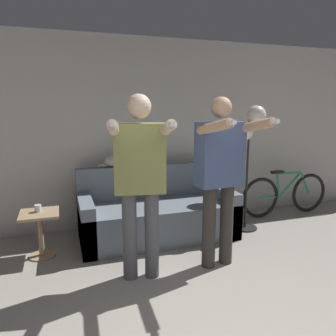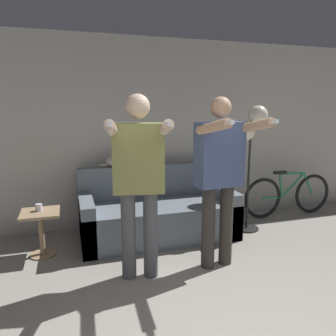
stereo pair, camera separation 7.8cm
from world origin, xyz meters
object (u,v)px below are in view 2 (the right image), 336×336
(floor_lamp, at_px, (251,132))
(bicycle, at_px, (288,195))
(person_right, at_px, (220,170))
(cat, at_px, (118,160))
(person_left, at_px, (139,174))
(couch, at_px, (158,215))
(side_table, at_px, (41,224))
(cup, at_px, (39,207))

(floor_lamp, bearing_deg, bicycle, 20.14)
(person_right, xyz_separation_m, cat, (-0.83, 1.31, -0.06))
(person_left, bearing_deg, person_right, 10.44)
(cat, distance_m, floor_lamp, 1.79)
(couch, bearing_deg, person_left, -114.78)
(side_table, bearing_deg, cat, 27.33)
(side_table, bearing_deg, floor_lamp, 0.85)
(cup, bearing_deg, floor_lamp, 0.13)
(person_right, bearing_deg, couch, 105.70)
(person_right, xyz_separation_m, cup, (-1.80, 0.85, -0.48))
(couch, xyz_separation_m, cup, (-1.42, -0.13, 0.27))
(bicycle, bearing_deg, couch, -174.56)
(floor_lamp, xyz_separation_m, bicycle, (0.90, 0.33, -1.02))
(floor_lamp, relative_size, cup, 21.16)
(person_right, distance_m, cat, 1.55)
(floor_lamp, bearing_deg, person_right, -135.29)
(bicycle, bearing_deg, cat, 177.20)
(cat, distance_m, bicycle, 2.68)
(person_right, relative_size, cat, 4.08)
(floor_lamp, relative_size, side_table, 3.26)
(cup, bearing_deg, side_table, -71.08)
(person_right, distance_m, side_table, 2.08)
(person_left, height_order, cup, person_left)
(couch, height_order, person_right, person_right)
(couch, distance_m, side_table, 1.42)
(couch, relative_size, floor_lamp, 1.16)
(couch, xyz_separation_m, bicycle, (2.15, 0.20, 0.04))
(person_left, distance_m, floor_lamp, 1.92)
(floor_lamp, bearing_deg, person_left, -153.35)
(cat, distance_m, cup, 1.16)
(floor_lamp, distance_m, side_table, 2.83)
(couch, relative_size, cup, 24.58)
(cup, height_order, bicycle, bicycle)
(couch, height_order, cup, couch)
(person_left, relative_size, floor_lamp, 1.06)
(couch, relative_size, person_left, 1.10)
(person_left, height_order, cat, person_left)
(cup, bearing_deg, couch, 5.33)
(side_table, xyz_separation_m, cup, (-0.01, 0.03, 0.19))
(cat, height_order, side_table, cat)
(couch, height_order, person_left, person_left)
(couch, xyz_separation_m, person_left, (-0.45, -0.98, 0.76))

